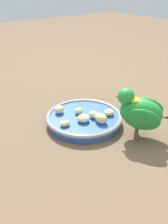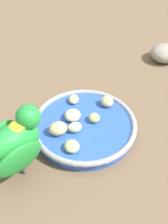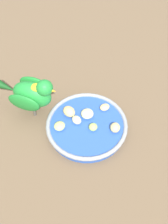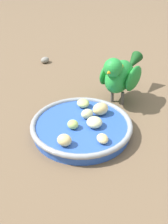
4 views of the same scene
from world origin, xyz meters
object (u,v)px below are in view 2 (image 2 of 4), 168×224
Objects in this scene: apple_piece_2 at (73,115)px; apple_piece_5 at (58,129)px; apple_piece_4 at (72,146)px; apple_piece_1 at (107,101)px; feeding_bowl at (84,126)px; parrot at (10,144)px; rock_large at (165,53)px; apple_piece_0 at (94,118)px; apple_piece_6 at (75,127)px; apple_piece_3 at (74,99)px.

apple_piece_2 is 0.05m from apple_piece_5.
apple_piece_1 is at bearing -42.65° from apple_piece_4.
apple_piece_5 is at bearing 117.14° from apple_piece_1.
feeding_bowl is 0.18m from parrot.
apple_piece_2 is 0.44× the size of rock_large.
apple_piece_0 is 0.14× the size of parrot.
parrot is at bearing 126.45° from apple_piece_2.
apple_piece_1 is at bearing -53.98° from apple_piece_6.
rock_large is (0.30, -0.44, -0.06)m from parrot.
apple_piece_5 is (-0.02, 0.06, 0.02)m from feeding_bowl.
parrot reaches higher than apple_piece_0.
parrot is (-0.06, 0.13, 0.04)m from apple_piece_6.
apple_piece_5 is at bearing 103.27° from apple_piece_0.
feeding_bowl is 7.18× the size of apple_piece_4.
feeding_bowl is at bearing -4.74° from parrot.
apple_piece_5 is at bearing 21.95° from apple_piece_4.
apple_piece_4 is (-0.07, 0.06, -0.00)m from apple_piece_0.
feeding_bowl is 0.08m from apple_piece_4.
apple_piece_1 reaches higher than apple_piece_0.
apple_piece_1 is 0.25m from parrot.
apple_piece_0 is at bearing 136.76° from apple_piece_1.
apple_piece_0 is 0.20m from parrot.
apple_piece_5 is at bearing 1.24° from parrot.
apple_piece_1 reaches higher than apple_piece_4.
apple_piece_0 reaches higher than feeding_bowl.
feeding_bowl is 7.82× the size of apple_piece_6.
apple_piece_2 is at bearing -45.90° from apple_piece_5.
parrot is (-0.08, 0.17, 0.05)m from apple_piece_0.
apple_piece_6 is at bearing 128.25° from rock_large.
apple_piece_2 is (0.02, 0.02, 0.02)m from feeding_bowl.
apple_piece_5 is (0.05, 0.02, 0.00)m from apple_piece_4.
apple_piece_1 is 1.03× the size of apple_piece_3.
apple_piece_0 is at bearing -76.73° from apple_piece_5.
apple_piece_5 reaches higher than apple_piece_0.
apple_piece_3 is (0.07, 0.03, -0.00)m from apple_piece_0.
rock_large is at bearing -48.09° from apple_piece_4.
feeding_bowl is 7.82× the size of apple_piece_3.
parrot is at bearing 116.92° from feeding_bowl.
apple_piece_5 is (-0.02, 0.08, 0.00)m from apple_piece_0.
apple_piece_1 is 0.36× the size of rock_large.
apple_piece_4 is at bearing 137.35° from apple_piece_1.
apple_piece_5 reaches higher than rock_large.
apple_piece_1 is at bearing -43.24° from apple_piece_0.
parrot is at bearing 95.75° from apple_piece_4.
rock_large reaches higher than apple_piece_0.
apple_piece_2 is 0.17m from parrot.
apple_piece_5 is 0.21× the size of parrot.
feeding_bowl is 2.77× the size of rock_large.
feeding_bowl is at bearing 125.55° from apple_piece_1.
apple_piece_5 is at bearing 88.53° from apple_piece_6.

